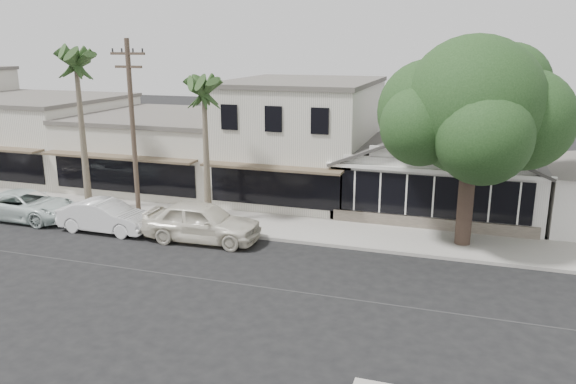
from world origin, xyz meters
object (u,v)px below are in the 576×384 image
(car_0, at_px, (202,222))
(car_1, at_px, (106,216))
(shade_tree, at_px, (471,110))
(utility_pole, at_px, (133,129))
(car_2, at_px, (27,205))

(car_0, distance_m, car_1, 5.01)
(car_1, bearing_deg, car_0, -87.55)
(car_1, distance_m, shade_tree, 17.41)
(shade_tree, bearing_deg, utility_pole, -173.02)
(car_0, relative_size, shade_tree, 0.59)
(shade_tree, bearing_deg, car_0, -164.30)
(car_0, height_order, car_2, car_0)
(utility_pole, relative_size, car_0, 1.67)
(car_0, height_order, car_1, car_0)
(utility_pole, distance_m, car_1, 4.38)
(car_0, bearing_deg, car_1, 90.20)
(car_1, height_order, shade_tree, shade_tree)
(car_0, distance_m, car_2, 10.00)
(utility_pole, xyz_separation_m, shade_tree, (15.38, 1.88, 1.25))
(utility_pole, xyz_separation_m, car_0, (4.14, -1.28, -3.87))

